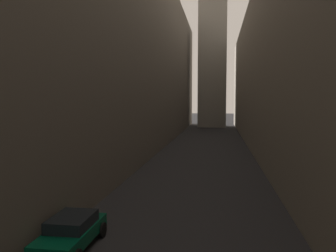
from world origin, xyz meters
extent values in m
plane|color=#232326|center=(0.00, 48.00, 0.00)|extent=(264.00, 264.00, 0.00)
cube|color=#60594F|center=(-10.74, 50.00, 12.04)|extent=(10.48, 108.00, 24.08)
cube|color=gray|center=(12.56, 50.00, 9.80)|extent=(14.11, 108.00, 19.60)
cube|color=gray|center=(0.00, 94.54, 22.90)|extent=(6.48, 6.48, 45.80)
cube|color=#05472D|center=(-4.40, 25.32, 0.62)|extent=(1.71, 4.13, 0.57)
cube|color=black|center=(-4.40, 25.46, 1.14)|extent=(1.57, 2.15, 0.48)
cylinder|color=black|center=(-5.25, 26.72, 0.33)|extent=(0.22, 0.67, 0.67)
cylinder|color=black|center=(-3.55, 26.72, 0.33)|extent=(0.22, 0.67, 0.67)
camera|label=1|loc=(1.63, 12.14, 6.18)|focal=36.83mm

